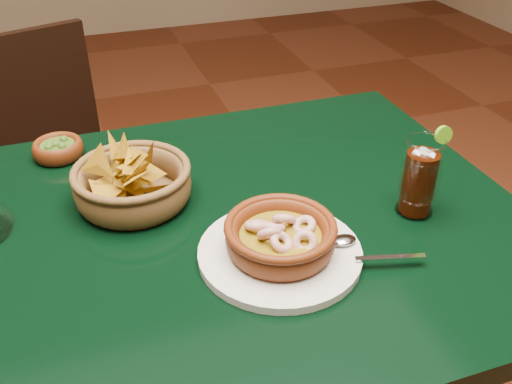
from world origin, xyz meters
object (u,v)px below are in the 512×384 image
object	(u,v)px
cola_drink	(420,178)
chip_basket	(132,183)
dining_table	(175,278)
dining_chair	(56,181)
shrimp_plate	(281,241)

from	to	relation	value
cola_drink	chip_basket	bearing A→B (deg)	157.20
dining_table	dining_chair	size ratio (longest dim) A/B	1.40
chip_basket	cola_drink	world-z (taller)	cola_drink
dining_table	dining_chair	xyz separation A→B (m)	(-0.20, 0.70, -0.18)
dining_table	chip_basket	bearing A→B (deg)	110.35
dining_table	chip_basket	world-z (taller)	chip_basket
dining_table	shrimp_plate	bearing A→B (deg)	-38.53
shrimp_plate	chip_basket	size ratio (longest dim) A/B	1.38
dining_chair	cola_drink	size ratio (longest dim) A/B	5.48
dining_chair	chip_basket	xyz separation A→B (m)	(0.16, -0.59, 0.32)
dining_chair	cola_drink	world-z (taller)	cola_drink
shrimp_plate	cola_drink	xyz separation A→B (m)	(0.26, 0.04, 0.04)
cola_drink	dining_table	bearing A→B (deg)	169.06
dining_table	dining_chair	distance (m)	0.75
shrimp_plate	chip_basket	distance (m)	0.29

